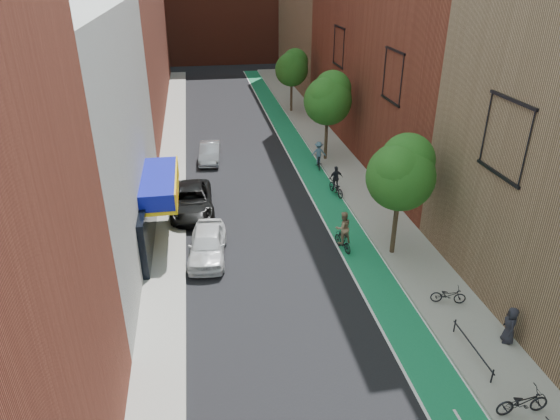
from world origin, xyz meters
name	(u,v)px	position (x,y,z in m)	size (l,w,h in m)	color
bike_lane	(300,153)	(4.00, 26.00, 0.01)	(2.00, 68.00, 0.01)	#116541
sidewalk_left	(173,159)	(-6.00, 26.00, 0.07)	(2.00, 68.00, 0.15)	gray
sidewalk_right	(330,150)	(6.50, 26.00, 0.07)	(3.00, 68.00, 0.15)	gray
building_left_white	(52,137)	(-11.00, 14.00, 6.00)	(8.00, 20.00, 12.00)	silver
building_right_mid_red	(410,3)	(12.00, 26.00, 11.00)	(8.00, 28.00, 22.00)	maroon
building_right_far_tan	(326,7)	(12.00, 50.00, 9.00)	(8.00, 20.00, 18.00)	#8C6B4C
tree_near	(402,171)	(5.65, 10.02, 4.66)	(3.40, 3.36, 6.42)	#332619
tree_mid	(328,97)	(5.65, 24.02, 4.89)	(3.55, 3.53, 6.74)	#332619
tree_far	(292,67)	(5.65, 38.02, 4.50)	(3.30, 3.25, 6.21)	#332619
parked_car_white	(207,244)	(-3.85, 11.33, 0.77)	(1.82, 4.53, 1.54)	silver
parked_car_black	(192,200)	(-4.60, 16.75, 0.77)	(2.54, 5.51, 1.53)	black
parked_car_silver	(210,152)	(-3.12, 25.35, 0.70)	(1.47, 4.22, 1.39)	gray
cyclist_lane_near	(343,233)	(3.20, 10.97, 0.94)	(1.01, 1.70, 2.15)	black
cyclist_lane_mid	(336,185)	(4.70, 17.75, 0.70)	(1.01, 2.01, 1.94)	black
cyclist_lane_far	(319,156)	(4.70, 22.54, 0.90)	(1.15, 1.69, 2.00)	black
parked_bike_near	(523,402)	(6.04, -0.59, 0.63)	(0.64, 1.84, 0.97)	black
parked_bike_far	(448,295)	(6.43, 5.46, 0.55)	(0.53, 1.53, 0.80)	black
pedestrian	(510,325)	(7.60, 2.72, 0.94)	(0.77, 0.50, 1.59)	black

